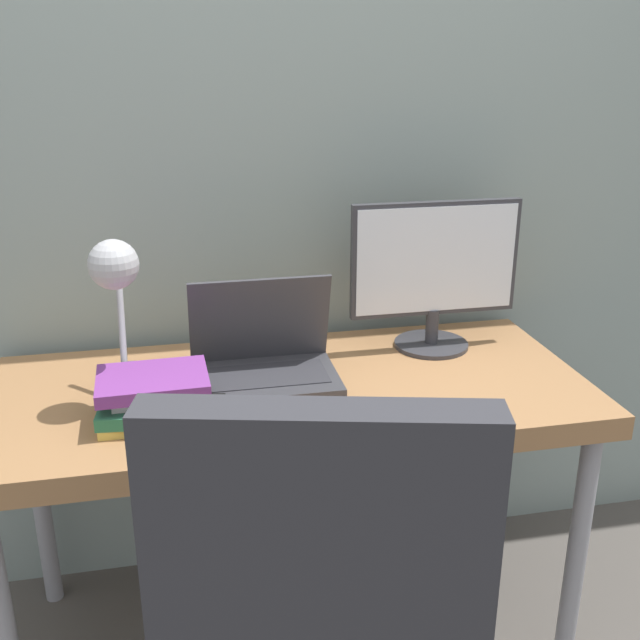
{
  "coord_description": "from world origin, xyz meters",
  "views": [
    {
      "loc": [
        -0.28,
        -1.36,
        1.57
      ],
      "look_at": [
        0.07,
        0.3,
        0.95
      ],
      "focal_mm": 42.0,
      "sensor_mm": 36.0,
      "label": 1
    }
  ],
  "objects_px": {
    "laptop": "(264,358)",
    "game_controller": "(153,424)",
    "monitor": "(435,270)",
    "desk_lamp": "(117,291)",
    "book_stack": "(151,396)"
  },
  "relations": [
    {
      "from": "laptop",
      "to": "monitor",
      "type": "xyz_separation_m",
      "value": [
        0.49,
        0.12,
        0.17
      ]
    },
    {
      "from": "laptop",
      "to": "game_controller",
      "type": "bearing_deg",
      "value": -139.58
    },
    {
      "from": "monitor",
      "to": "desk_lamp",
      "type": "distance_m",
      "value": 0.85
    },
    {
      "from": "book_stack",
      "to": "laptop",
      "type": "bearing_deg",
      "value": 30.71
    },
    {
      "from": "book_stack",
      "to": "game_controller",
      "type": "height_order",
      "value": "book_stack"
    },
    {
      "from": "laptop",
      "to": "book_stack",
      "type": "distance_m",
      "value": 0.33
    },
    {
      "from": "monitor",
      "to": "game_controller",
      "type": "bearing_deg",
      "value": -155.36
    },
    {
      "from": "laptop",
      "to": "book_stack",
      "type": "height_order",
      "value": "laptop"
    },
    {
      "from": "laptop",
      "to": "desk_lamp",
      "type": "relative_size",
      "value": 0.9
    },
    {
      "from": "book_stack",
      "to": "desk_lamp",
      "type": "bearing_deg",
      "value": 117.59
    },
    {
      "from": "game_controller",
      "to": "laptop",
      "type": "bearing_deg",
      "value": 40.42
    },
    {
      "from": "game_controller",
      "to": "desk_lamp",
      "type": "bearing_deg",
      "value": 108.82
    },
    {
      "from": "desk_lamp",
      "to": "laptop",
      "type": "bearing_deg",
      "value": 8.93
    },
    {
      "from": "desk_lamp",
      "to": "monitor",
      "type": "bearing_deg",
      "value": 11.54
    },
    {
      "from": "monitor",
      "to": "game_controller",
      "type": "xyz_separation_m",
      "value": [
        -0.77,
        -0.35,
        -0.2
      ]
    }
  ]
}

